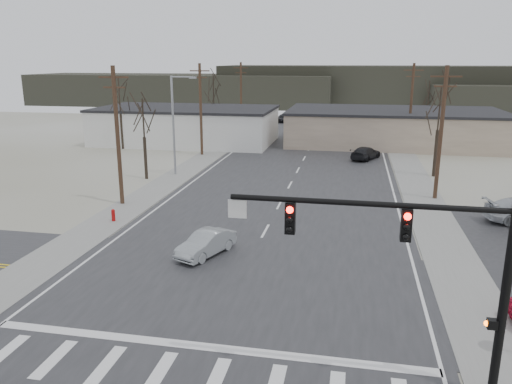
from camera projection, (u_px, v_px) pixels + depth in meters
ground at (236, 287)px, 23.52m from camera, size 140.00×140.00×0.00m
main_road at (281, 201)px, 37.74m from camera, size 18.00×110.00×0.05m
cross_road at (236, 287)px, 23.52m from camera, size 90.00×10.00×0.04m
sidewalk_left at (172, 179)px, 44.45m from camera, size 3.00×90.00×0.06m
sidewalk_right at (419, 191)px, 40.50m from camera, size 3.00×90.00×0.06m
traffic_signal_mast at (442, 257)px, 14.97m from camera, size 8.95×0.43×7.20m
fire_hydrant at (113, 215)px, 32.89m from camera, size 0.24×0.24×0.87m
building_left_far at (186, 125)px, 63.85m from camera, size 22.30×12.30×4.50m
building_right_far at (393, 127)px, 62.82m from camera, size 26.30×14.30×4.30m
upole_left_b at (117, 134)px, 35.70m from camera, size 2.20×0.30×10.00m
upole_left_c at (201, 108)px, 54.66m from camera, size 2.20×0.30×10.00m
upole_left_d at (241, 95)px, 73.62m from camera, size 2.20×0.30×10.00m
upole_right_a at (441, 131)px, 37.10m from camera, size 2.20×0.30×10.00m
upole_right_b at (411, 105)px, 57.95m from camera, size 2.20×0.30×10.00m
streetlight_main at (175, 120)px, 45.08m from camera, size 2.40×0.25×9.00m
tree_left_near at (143, 120)px, 43.56m from camera, size 3.30×3.30×7.35m
tree_right_mid at (439, 111)px, 44.31m from camera, size 3.74×3.74×8.33m
tree_left_far at (213, 90)px, 68.13m from camera, size 3.96×3.96×8.82m
tree_right_far at (429, 95)px, 68.58m from camera, size 3.52×3.52×7.84m
tree_left_mid at (119, 96)px, 58.24m from camera, size 3.96×3.96×8.82m
hill_left at (181, 90)px, 116.37m from camera, size 70.00×18.00×7.00m
hill_center at (401, 87)px, 110.58m from camera, size 80.00×18.00×9.00m
sedan_crossing at (206, 243)px, 27.17m from camera, size 2.75×4.15×1.29m
car_far_a at (366, 153)px, 53.23m from camera, size 3.62×4.99×1.34m
car_far_b at (283, 118)px, 84.81m from camera, size 3.14×4.49×1.42m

